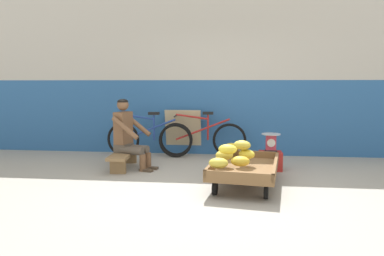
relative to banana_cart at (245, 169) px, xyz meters
name	(u,v)px	position (x,y,z in m)	size (l,w,h in m)	color
ground_plane	(212,195)	(-0.43, -0.46, -0.24)	(80.00, 80.00, 0.00)	#A39E93
back_wall	(221,73)	(-0.43, 2.36, 1.36)	(16.00, 0.30, 3.20)	#2D609E
banana_cart	(245,169)	(0.00, 0.00, 0.00)	(1.04, 1.55, 0.36)	brown
banana_pile	(233,153)	(-0.16, -0.07, 0.22)	(0.63, 1.32, 0.26)	gold
low_bench	(124,156)	(-1.96, 0.86, -0.04)	(0.36, 1.11, 0.27)	olive
vendor_seated	(128,134)	(-1.87, 0.84, 0.33)	(0.73, 0.58, 1.14)	brown
plastic_crate	(270,161)	(0.43, 0.99, -0.09)	(0.36, 0.28, 0.30)	red
weighing_scale	(271,142)	(0.43, 0.99, 0.21)	(0.30, 0.30, 0.29)	#28282D
bicycle_near_left	(149,138)	(-1.76, 1.83, 0.11)	(1.66, 0.48, 0.86)	black
bicycle_far_left	(202,138)	(-0.75, 1.98, 0.11)	(1.66, 0.48, 0.86)	black
sign_board	(183,132)	(-1.15, 2.16, 0.20)	(0.70, 0.22, 0.88)	#C6B289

